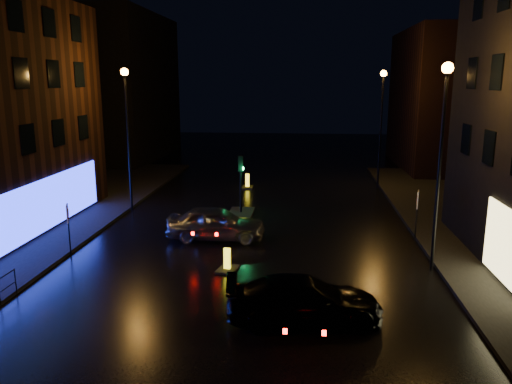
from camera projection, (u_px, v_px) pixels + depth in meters
ground at (223, 331)px, 15.66m from camera, size 120.00×120.00×0.00m
building_far_left at (120, 87)px, 49.62m from camera, size 8.00×16.00×14.00m
building_far_right at (448, 100)px, 44.01m from camera, size 8.00×14.00×12.00m
street_lamp_lfar at (127, 118)px, 28.77m from camera, size 0.44×0.44×8.37m
street_lamp_rnear at (442, 136)px, 19.53m from camera, size 0.44×0.44×8.37m
street_lamp_rfar at (382, 111)px, 35.07m from camera, size 0.44×0.44×8.37m
traffic_signal at (241, 206)px, 29.25m from camera, size 1.40×2.40×3.45m
silver_hatchback at (216, 223)px, 24.54m from camera, size 4.85×2.07×1.63m
dark_sedan at (304, 300)px, 16.15m from camera, size 5.28×2.68×1.47m
bollard_near at (227, 266)px, 20.59m from camera, size 0.93×1.22×0.96m
bollard_far at (247, 185)px, 36.41m from camera, size 0.81×1.20×1.04m
road_sign_left at (68, 218)px, 21.89m from camera, size 0.27×0.55×2.39m
road_sign_right at (417, 204)px, 23.92m from camera, size 0.21×0.61×2.53m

